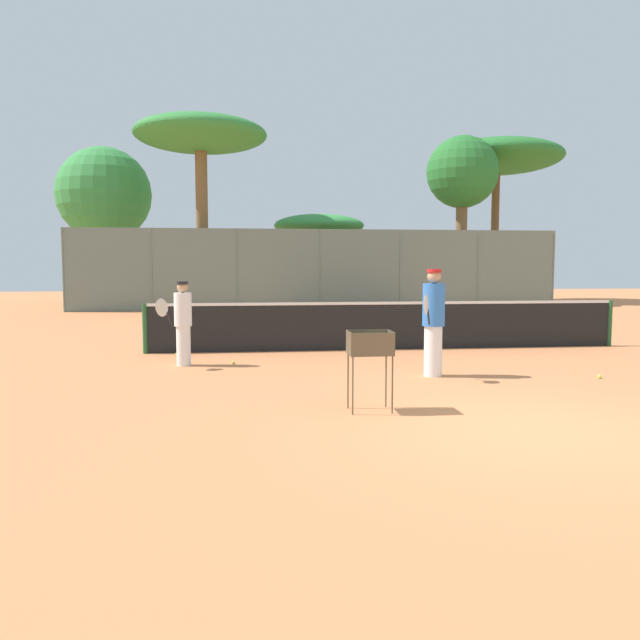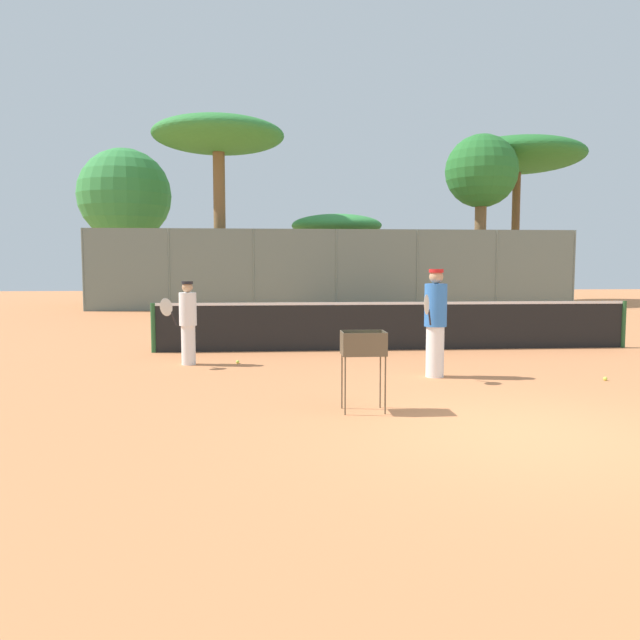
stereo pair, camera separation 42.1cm
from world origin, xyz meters
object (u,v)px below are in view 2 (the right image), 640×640
at_px(player_white_outfit, 435,321).
at_px(parked_car, 440,290).
at_px(tennis_net, 396,325).
at_px(player_red_cap, 188,321).
at_px(ball_cart, 364,350).

distance_m(player_white_outfit, parked_car, 20.12).
bearing_deg(parked_car, player_white_outfit, -105.69).
xyz_separation_m(tennis_net, player_red_cap, (-4.33, -1.72, 0.26)).
distance_m(player_red_cap, ball_cart, 4.87).
height_order(player_red_cap, ball_cart, player_red_cap).
bearing_deg(parked_car, ball_cart, -107.86).
relative_size(player_red_cap, ball_cart, 1.52).
bearing_deg(parked_car, player_red_cap, -118.85).
relative_size(player_white_outfit, ball_cart, 1.75).
relative_size(tennis_net, parked_car, 2.54).
bearing_deg(ball_cart, player_red_cap, 124.43).
relative_size(player_red_cap, parked_car, 0.38).
xyz_separation_m(tennis_net, parked_car, (5.43, 15.99, 0.10)).
bearing_deg(player_red_cap, tennis_net, 152.33).
distance_m(tennis_net, ball_cart, 5.96).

